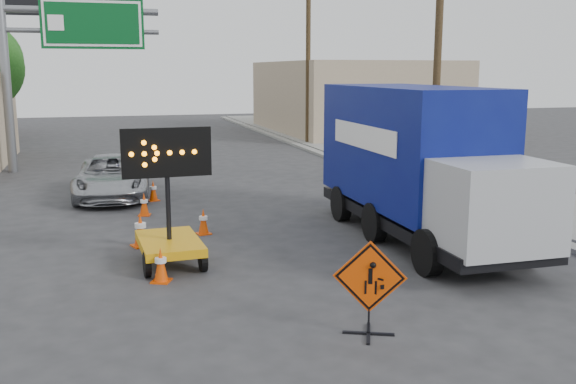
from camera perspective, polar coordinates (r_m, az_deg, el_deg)
name	(u,v)px	position (r m, az deg, el deg)	size (l,w,h in m)	color
ground	(299,316)	(10.99, 1.02, -10.96)	(100.00, 100.00, 0.00)	#2D2D30
curb_right	(356,167)	(27.08, 6.08, 2.22)	(0.40, 60.00, 0.12)	gray
sidewalk_right	(406,164)	(28.03, 10.44, 2.42)	(4.00, 60.00, 0.15)	gray
building_right_far	(352,97)	(42.89, 5.68, 8.39)	(10.00, 14.00, 4.60)	tan
highway_gantry	(59,44)	(27.74, -19.68, 12.25)	(6.18, 0.38, 6.90)	slate
utility_pole_near	(438,51)	(22.63, 13.18, 12.08)	(1.80, 0.26, 9.00)	#46331E
utility_pole_far	(308,58)	(35.51, 1.80, 11.79)	(1.80, 0.26, 9.00)	#46331E
construction_sign	(370,286)	(10.06, 7.26, -8.25)	(1.05, 0.76, 1.52)	black
arrow_board	(169,234)	(13.80, -10.52, -3.73)	(1.84, 2.10, 2.92)	#CF8F0B
pickup_truck	(113,176)	(21.54, -15.32, 1.35)	(2.25, 4.87, 1.35)	#A3A5AA
box_truck	(418,172)	(15.73, 11.51, 1.79)	(2.56, 7.77, 3.68)	black
cone_a	(161,265)	(12.79, -11.24, -6.36)	(0.46, 0.46, 0.69)	#DB4004
cone_b	(141,230)	(15.39, -12.98, -3.29)	(0.51, 0.51, 0.80)	#DB4004
cone_c	(203,221)	(16.27, -7.53, -2.60)	(0.40, 0.40, 0.66)	#DB4004
cone_d	(144,204)	(18.64, -12.66, -1.07)	(0.40, 0.40, 0.65)	#DB4004
cone_e	(153,191)	(20.67, -11.89, 0.12)	(0.40, 0.40, 0.65)	#DB4004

